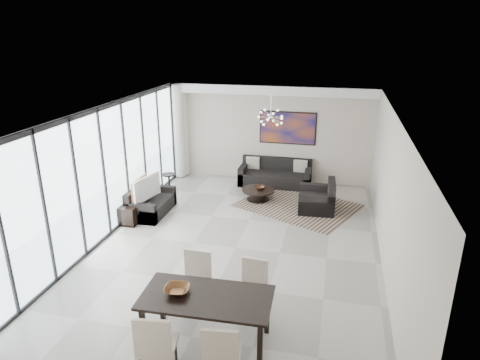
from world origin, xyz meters
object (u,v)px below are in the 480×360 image
(sofa_main, at_px, (275,176))
(tv_console, at_px, (139,207))
(coffee_table, at_px, (258,194))
(dining_table, at_px, (207,301))
(television, at_px, (144,187))

(sofa_main, relative_size, tv_console, 1.45)
(sofa_main, height_order, tv_console, sofa_main)
(sofa_main, bearing_deg, coffee_table, -101.51)
(sofa_main, xyz_separation_m, tv_console, (-2.99, -2.97, -0.03))
(dining_table, bearing_deg, tv_console, 127.21)
(sofa_main, bearing_deg, tv_console, -135.17)
(coffee_table, xyz_separation_m, tv_console, (-2.72, -1.66, 0.05))
(television, bearing_deg, tv_console, 114.39)
(coffee_table, relative_size, dining_table, 0.45)
(coffee_table, xyz_separation_m, dining_table, (0.31, -5.65, 0.53))
(coffee_table, height_order, tv_console, tv_console)
(coffee_table, xyz_separation_m, sofa_main, (0.27, 1.31, 0.08))
(television, bearing_deg, dining_table, -132.43)
(coffee_table, distance_m, dining_table, 5.69)
(sofa_main, relative_size, dining_table, 1.08)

